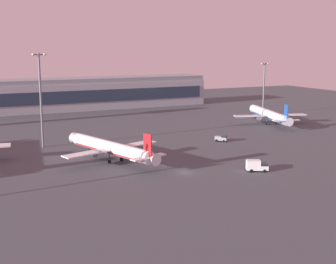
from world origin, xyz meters
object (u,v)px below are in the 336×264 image
maintenance_van (221,138)px  airplane_terminal_side (111,148)px  apron_light_west (264,85)px  apron_light_east (41,95)px  airplane_near_gate (270,115)px  catering_truck (257,166)px

maintenance_van → airplane_terminal_side: bearing=-30.9°
maintenance_van → apron_light_west: size_ratio=0.17×
apron_light_east → apron_light_west: apron_light_east is taller
airplane_near_gate → apron_light_west: size_ratio=1.59×
airplane_terminal_side → airplane_near_gate: size_ratio=0.98×
airplane_terminal_side → airplane_near_gate: 88.39m
airplane_near_gate → apron_light_west: (13.80, 23.01, 10.47)m
catering_truck → apron_light_west: apron_light_west is taller
apron_light_east → apron_light_west: 113.68m
catering_truck → apron_light_west: size_ratio=0.24×
airplane_near_gate → maintenance_van: 44.61m
catering_truck → apron_light_west: bearing=167.2°
catering_truck → airplane_near_gate: bearing=164.9°
apron_light_east → airplane_near_gate: bearing=3.0°
apron_light_east → apron_light_west: bearing=14.3°
catering_truck → apron_light_east: size_ratio=0.20×
maintenance_van → apron_light_west: (52.17, 45.59, 13.24)m
maintenance_van → apron_light_east: apron_light_east is taller
airplane_terminal_side → apron_light_east: 34.00m
airplane_terminal_side → apron_light_east: apron_light_east is taller
airplane_near_gate → catering_truck: airplane_near_gate is taller
airplane_near_gate → apron_light_west: 28.80m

